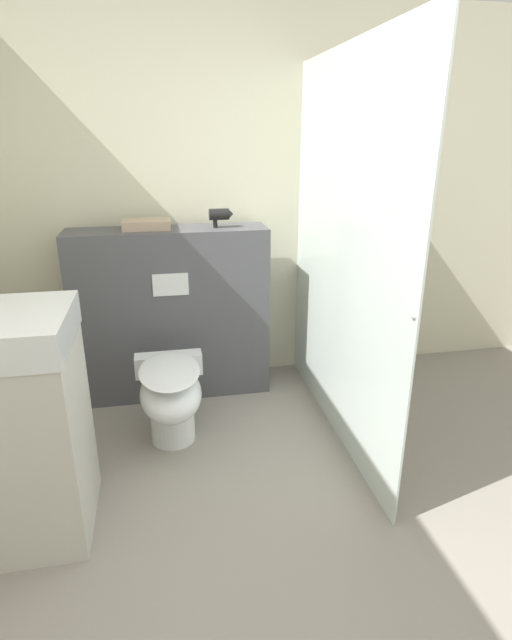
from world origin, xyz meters
name	(u,v)px	position (x,y,z in m)	size (l,w,h in m)	color
wall_back	(204,204)	(0.00, 2.27, 1.25)	(8.00, 0.06, 2.50)	beige
partition_panel	(172,314)	(-0.26, 2.01, 0.57)	(1.27, 0.32, 1.13)	#4C4C51
shower_glass	(342,257)	(0.66, 1.37, 1.06)	(0.04, 1.74, 2.12)	silver
toilet	(171,396)	(-0.31, 1.36, 0.31)	(0.40, 0.61, 0.50)	white
sink_vanity	(4,429)	(-1.01, 0.83, 0.52)	(0.65, 0.55, 1.17)	beige
hair_drier	(220,215)	(0.08, 2.00, 1.21)	(0.15, 0.07, 0.12)	black
folded_towel	(146,224)	(-0.38, 2.02, 1.16)	(0.29, 0.18, 0.06)	tan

